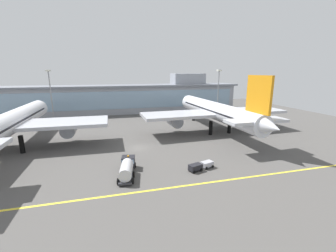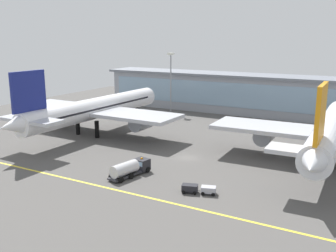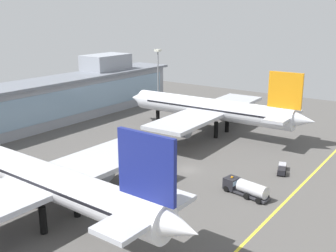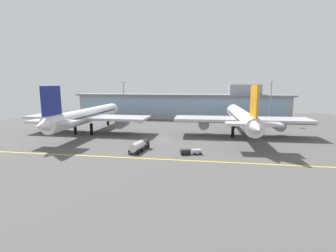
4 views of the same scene
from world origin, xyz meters
The scene contains 8 objects.
ground_plane centered at (0.00, 0.00, 0.00)m, with size 180.00×180.00×0.00m, color #514F4C.
taxiway_centreline_stripe centered at (0.00, -22.00, 0.01)m, with size 144.00×0.50×0.01m, color yellow.
terminal_building centered at (1.70, 53.96, 7.08)m, with size 113.94×14.00×18.32m.
airliner_near_left centered at (-30.98, 7.19, 6.64)m, with size 47.26×58.13×18.22m.
airliner_near_right centered at (26.54, 10.06, 6.73)m, with size 48.01×55.41×18.44m.
fuel_tanker_truck centered at (-4.34, -14.92, 1.51)m, with size 4.25×9.33×2.90m.
baggage_tug_near centered at (10.19, -16.44, 0.79)m, with size 5.79×3.27×1.40m.
apron_light_mast_centre centered at (-28.87, 44.51, 13.42)m, with size 1.80×1.80×19.98m.
Camera 2 is at (35.32, -71.17, 25.31)m, focal length 41.51 mm.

